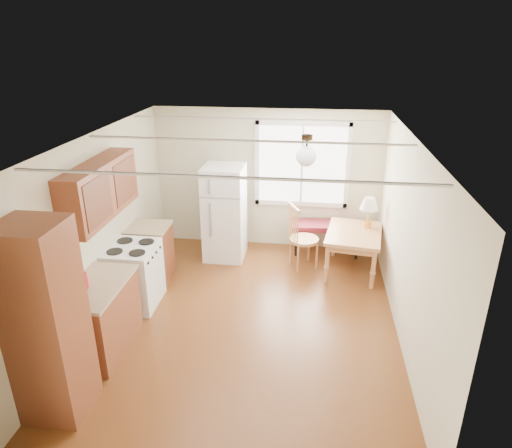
% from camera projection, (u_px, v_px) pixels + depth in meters
% --- Properties ---
extents(room_shell, '(4.60, 5.60, 2.62)m').
position_uv_depth(room_shell, '(247.00, 236.00, 5.84)').
color(room_shell, '#4E2610').
rests_on(room_shell, ground).
extents(kitchen_run, '(0.65, 3.40, 2.20)m').
position_uv_depth(kitchen_run, '(103.00, 280.00, 5.62)').
color(kitchen_run, brown).
rests_on(kitchen_run, ground).
extents(window_unit, '(1.64, 0.05, 1.51)m').
position_uv_depth(window_unit, '(302.00, 165.00, 7.92)').
color(window_unit, white).
rests_on(window_unit, room_shell).
extents(pendant_light, '(0.26, 0.26, 0.40)m').
position_uv_depth(pendant_light, '(306.00, 155.00, 5.74)').
color(pendant_light, '#302315').
rests_on(pendant_light, room_shell).
extents(refrigerator, '(0.69, 0.71, 1.64)m').
position_uv_depth(refrigerator, '(224.00, 213.00, 7.80)').
color(refrigerator, white).
rests_on(refrigerator, ground).
extents(bench, '(1.29, 0.56, 0.58)m').
position_uv_depth(bench, '(327.00, 226.00, 8.02)').
color(bench, maroon).
rests_on(bench, ground).
extents(dining_table, '(0.99, 1.23, 0.70)m').
position_uv_depth(dining_table, '(354.00, 238.00, 7.37)').
color(dining_table, '#B67946').
rests_on(dining_table, ground).
extents(chair, '(0.54, 0.54, 1.11)m').
position_uv_depth(chair, '(298.00, 233.00, 7.47)').
color(chair, '#B67946').
rests_on(chair, ground).
extents(table_lamp, '(0.30, 0.30, 0.51)m').
position_uv_depth(table_lamp, '(369.00, 206.00, 7.37)').
color(table_lamp, gold).
rests_on(table_lamp, dining_table).
extents(coffee_maker, '(0.23, 0.27, 0.35)m').
position_uv_depth(coffee_maker, '(72.00, 296.00, 4.92)').
color(coffee_maker, black).
rests_on(coffee_maker, kitchen_run).
extents(kettle, '(0.13, 0.13, 0.26)m').
position_uv_depth(kettle, '(82.00, 280.00, 5.28)').
color(kettle, red).
rests_on(kettle, kitchen_run).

